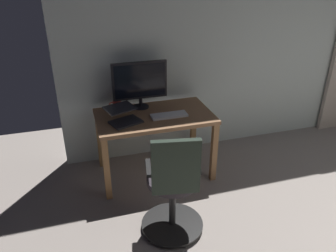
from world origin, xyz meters
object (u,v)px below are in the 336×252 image
Objects in this scene: office_chair at (173,190)px; computer_monitor at (140,82)px; computer_keyboard at (169,115)px; mug_tea at (117,105)px; laptop at (124,117)px; desk at (154,123)px.

computer_monitor is at bearing 100.59° from office_chair.
computer_keyboard is 2.77× the size of mug_tea.
laptop is 2.91× the size of mug_tea.
mug_tea is (0.36, -0.25, 0.15)m from desk.
mug_tea is at bearing -107.16° from laptop.
office_chair is (0.09, 0.97, -0.15)m from desk.
mug_tea is at bearing 112.73° from office_chair.
computer_monitor is at bearing -68.43° from desk.
laptop reaches higher than computer_keyboard.
office_chair reaches higher than desk.
desk is 0.47m from computer_monitor.
laptop reaches higher than mug_tea.
computer_keyboard is at bearing 158.14° from laptop.
laptop reaches higher than desk.
computer_monitor reaches higher than mug_tea.
computer_keyboard is at bearing 85.81° from office_chair.
computer_monitor reaches higher than office_chair.
computer_monitor is at bearing -54.42° from computer_keyboard.
computer_monitor is at bearing 176.27° from mug_tea.
laptop is (0.48, -0.01, 0.04)m from computer_keyboard.
desk is 1.20× the size of office_chair.
computer_monitor reaches higher than computer_keyboard.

